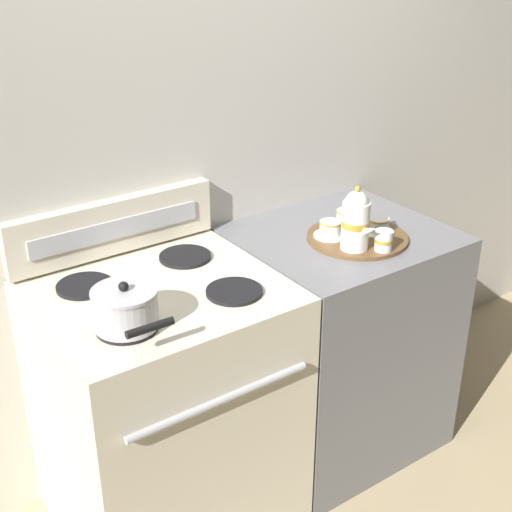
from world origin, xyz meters
name	(u,v)px	position (x,y,z in m)	size (l,w,h in m)	color
ground_plane	(257,468)	(0.00, 0.00, 0.00)	(6.00, 6.00, 0.00)	tan
wall_back	(200,174)	(0.00, 0.35, 1.10)	(6.00, 0.05, 2.20)	beige
stove	(167,409)	(-0.37, 0.00, 0.45)	(0.74, 0.69, 0.91)	beige
control_panel	(113,227)	(-0.37, 0.30, 1.01)	(0.73, 0.05, 0.18)	beige
side_counter	(337,339)	(0.38, 0.00, 0.45)	(0.73, 0.66, 0.90)	slate
saucepan	(126,308)	(-0.55, -0.15, 0.97)	(0.18, 0.26, 0.14)	#B7B7BC
serving_tray	(357,238)	(0.38, -0.07, 0.91)	(0.36, 0.36, 0.01)	brown
teapot	(356,220)	(0.30, -0.14, 1.02)	(0.10, 0.15, 0.22)	white
teacup_left	(347,218)	(0.42, 0.03, 0.94)	(0.12, 0.12, 0.06)	white
teacup_right	(330,229)	(0.30, -0.02, 0.94)	(0.12, 0.12, 0.06)	white
teacup_front	(378,226)	(0.46, -0.09, 0.94)	(0.12, 0.12, 0.06)	white
creamer_jug	(384,240)	(0.37, -0.21, 0.95)	(0.06, 0.06, 0.07)	white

